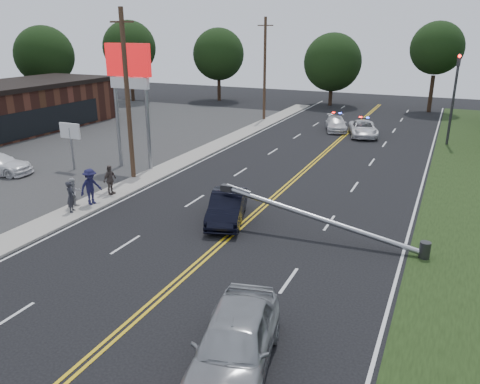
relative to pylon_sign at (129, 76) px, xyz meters
The scene contains 22 objects.
ground 18.50m from the pylon_sign, 53.13° to the right, with size 120.00×120.00×0.00m, color black.
sidewalk 7.46m from the pylon_sign, 62.30° to the right, with size 1.80×70.00×0.12m, color #9E998E.
centerline_yellow 12.73m from the pylon_sign, 20.85° to the right, with size 0.36×80.00×0.00m, color gold.
pylon_sign is the anchor object (origin of this frame).
small_sign 5.45m from the pylon_sign, 150.26° to the right, with size 1.60×0.14×3.10m.
traffic_signal 24.75m from the pylon_sign, 40.39° to the left, with size 0.28×0.41×7.05m.
fallen_streetlight 16.66m from the pylon_sign, 22.22° to the right, with size 9.36×0.44×1.91m.
utility_pole_mid 2.55m from the pylon_sign, 56.98° to the right, with size 1.60×0.28×10.00m.
utility_pole_far 20.06m from the pylon_sign, 86.28° to the left, with size 1.60×0.28×10.00m.
tree_3 30.81m from the pylon_sign, 145.31° to the left, with size 6.74×6.74×9.35m.
tree_4 32.41m from the pylon_sign, 126.93° to the left, with size 6.64×6.64×10.02m.
tree_5 32.35m from the pylon_sign, 106.88° to the left, with size 6.53×6.53×9.12m.
tree_6 33.17m from the pylon_sign, 81.34° to the left, with size 6.86×6.86×8.56m.
tree_7 36.51m from the pylon_sign, 63.28° to the left, with size 5.66×5.66×9.76m.
crashed_sedan 12.39m from the pylon_sign, 30.95° to the right, with size 1.52×4.35×1.43m, color black.
waiting_sedan 21.53m from the pylon_sign, 46.46° to the right, with size 2.03×5.05×1.72m, color #93969A.
emergency_a 21.03m from the pylon_sign, 53.86° to the left, with size 2.18×4.74×1.32m, color silver.
emergency_b 20.80m from the pylon_sign, 62.46° to the left, with size 1.76×4.32×1.25m, color silver.
bystander_a 9.83m from the pylon_sign, 75.47° to the right, with size 0.58×0.38×1.58m, color #25262D.
bystander_b 9.27m from the pylon_sign, 76.92° to the right, with size 0.74×0.58×1.53m, color #A6A7AB.
bystander_c 8.77m from the pylon_sign, 71.60° to the right, with size 1.24×0.71×1.91m, color #19183D.
bystander_d 7.59m from the pylon_sign, 67.44° to the right, with size 0.97×0.40×1.66m, color #544843.
Camera 1 is at (8.35, -10.61, 8.74)m, focal length 35.00 mm.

